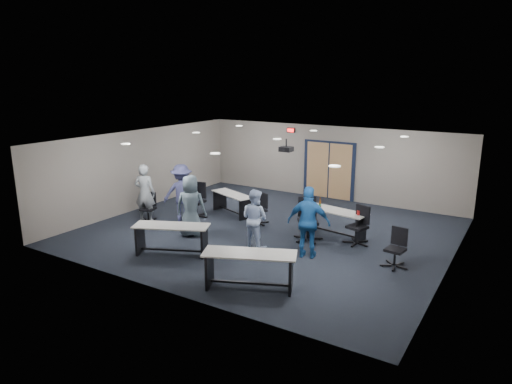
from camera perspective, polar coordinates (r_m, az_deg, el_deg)
The scene contains 25 objects.
floor at distance 13.49m, azimuth 1.50°, elevation -4.92°, with size 10.00×10.00×0.00m, color black.
back_wall at distance 17.07m, azimuth 9.17°, elevation 3.66°, with size 10.00×0.04×2.70m, color gray.
front_wall at distance 9.64m, azimuth -12.10°, elevation -4.68°, with size 10.00×0.04×2.70m, color gray.
left_wall at distance 16.16m, azimuth -14.00°, elevation 2.82°, with size 0.04×9.00×2.70m, color gray.
right_wall at distance 11.53m, azimuth 23.56°, elevation -2.45°, with size 0.04×9.00×2.70m, color gray.
ceiling at distance 12.87m, azimuth 1.57°, elevation 6.52°, with size 10.00×9.00×0.04m, color white.
double_door at distance 17.10m, azimuth 9.09°, elevation 2.65°, with size 2.00×0.07×2.20m.
exit_sign at distance 17.53m, azimuth 4.38°, elevation 7.71°, with size 0.32×0.07×0.18m.
ceiling_projector at distance 13.20m, azimuth 3.79°, elevation 5.39°, with size 0.35×0.32×0.37m.
ceiling_can_lights at distance 13.08m, azimuth 2.13°, elevation 6.51°, with size 6.24×5.74×0.02m, color white, non-canonical shape.
table_front_left at distance 11.84m, azimuth -10.50°, elevation -5.23°, with size 2.00×1.37×0.77m.
table_front_right at distance 9.83m, azimuth -0.80°, elevation -8.99°, with size 2.09×1.40×0.81m.
table_back_left at distance 15.05m, azimuth -2.97°, elevation -1.03°, with size 1.79×1.13×0.69m.
table_back_right at distance 13.18m, azimuth 9.84°, elevation -3.20°, with size 1.94×0.91×1.03m.
chair_back_a at distance 14.80m, azimuth -7.50°, elevation -1.04°, with size 0.71×0.71×1.12m, color black, non-canonical shape.
chair_back_b at distance 14.02m, azimuth 0.27°, elevation -2.12°, with size 0.60×0.60×0.96m, color black, non-canonical shape.
chair_back_c at distance 12.66m, azimuth 6.54°, elevation -3.48°, with size 0.75×0.75×1.19m, color black, non-canonical shape.
chair_back_d at distance 12.62m, azimuth 12.54°, elevation -4.11°, with size 0.66×0.66×1.05m, color black, non-canonical shape.
chair_loose_left at distance 14.61m, azimuth -13.37°, elevation -1.92°, with size 0.58×0.58×0.92m, color black, non-canonical shape.
chair_loose_right at distance 11.37m, azimuth 17.02°, elevation -6.74°, with size 0.60×0.60×0.95m, color black, non-canonical shape.
person_gray at distance 14.57m, azimuth -13.72°, elevation -0.13°, with size 0.67×0.44×1.83m, color #959CA2.
person_plaid at distance 13.00m, azimuth -8.14°, elevation -1.72°, with size 0.86×0.56×1.77m, color slate.
person_lightblue at distance 12.08m, azimuth -0.17°, elevation -3.30°, with size 0.77×0.60×1.58m, color #B5C9F0.
person_navy at distance 11.41m, azimuth 6.61°, elevation -3.79°, with size 1.07×0.45×1.83m, color #1C559C.
person_back at distance 14.40m, azimuth -9.25°, elevation -0.11°, with size 1.17×0.67×1.81m, color #3A3C69.
Camera 1 is at (6.40, -11.03, 4.42)m, focal length 32.00 mm.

